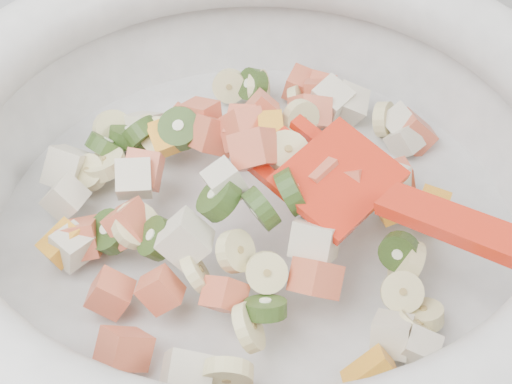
{
  "coord_description": "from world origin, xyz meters",
  "views": [
    {
      "loc": [
        0.08,
        1.13,
        1.28
      ],
      "look_at": [
        0.04,
        1.46,
        0.95
      ],
      "focal_mm": 55.0,
      "sensor_mm": 36.0,
      "label": 1
    }
  ],
  "objects": [
    {
      "name": "mixing_bowl",
      "position": [
        0.04,
        1.46,
        0.96
      ],
      "size": [
        0.46,
        0.41,
        0.13
      ],
      "color": "silver",
      "rests_on": "counter"
    }
  ]
}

